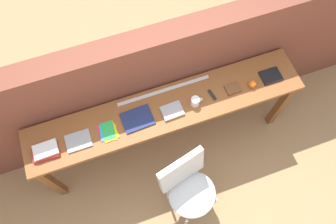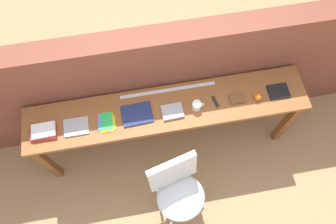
{
  "view_description": "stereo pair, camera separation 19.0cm",
  "coord_description": "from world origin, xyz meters",
  "px_view_note": "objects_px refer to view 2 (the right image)",
  "views": [
    {
      "loc": [
        -0.39,
        -0.84,
        3.46
      ],
      "look_at": [
        0.0,
        0.25,
        0.9
      ],
      "focal_mm": 35.0,
      "sensor_mm": 36.0,
      "label": 1
    },
    {
      "loc": [
        -0.2,
        -0.88,
        3.46
      ],
      "look_at": [
        0.0,
        0.25,
        0.9
      ],
      "focal_mm": 35.0,
      "sensor_mm": 36.0,
      "label": 2
    }
  ],
  "objects_px": {
    "magazine_cycling": "(76,127)",
    "book_open_centre": "(137,114)",
    "book_stack_leftmost": "(43,132)",
    "chair_white_moulded": "(178,189)",
    "mug": "(197,106)",
    "book_repair_rightmost": "(278,91)",
    "sports_ball_small": "(258,97)",
    "leather_journal_brown": "(237,98)",
    "multitool_folded": "(215,102)",
    "pamphlet_pile_colourful": "(106,122)"
  },
  "relations": [
    {
      "from": "chair_white_moulded",
      "to": "leather_journal_brown",
      "type": "bearing_deg",
      "value": 43.85
    },
    {
      "from": "book_open_centre",
      "to": "multitool_folded",
      "type": "height_order",
      "value": "same"
    },
    {
      "from": "chair_white_moulded",
      "to": "sports_ball_small",
      "type": "bearing_deg",
      "value": 35.91
    },
    {
      "from": "magazine_cycling",
      "to": "pamphlet_pile_colourful",
      "type": "bearing_deg",
      "value": -0.07
    },
    {
      "from": "magazine_cycling",
      "to": "mug",
      "type": "height_order",
      "value": "mug"
    },
    {
      "from": "book_stack_leftmost",
      "to": "mug",
      "type": "relative_size",
      "value": 2.0
    },
    {
      "from": "chair_white_moulded",
      "to": "book_open_centre",
      "type": "xyz_separation_m",
      "value": [
        -0.25,
        0.62,
        0.36
      ]
    },
    {
      "from": "book_stack_leftmost",
      "to": "leather_journal_brown",
      "type": "bearing_deg",
      "value": 0.74
    },
    {
      "from": "pamphlet_pile_colourful",
      "to": "book_repair_rightmost",
      "type": "height_order",
      "value": "book_repair_rightmost"
    },
    {
      "from": "book_stack_leftmost",
      "to": "book_repair_rightmost",
      "type": "distance_m",
      "value": 2.06
    },
    {
      "from": "pamphlet_pile_colourful",
      "to": "book_open_centre",
      "type": "relative_size",
      "value": 0.72
    },
    {
      "from": "mug",
      "to": "multitool_folded",
      "type": "height_order",
      "value": "mug"
    },
    {
      "from": "chair_white_moulded",
      "to": "book_stack_leftmost",
      "type": "relative_size",
      "value": 4.06
    },
    {
      "from": "book_stack_leftmost",
      "to": "mug",
      "type": "height_order",
      "value": "mug"
    },
    {
      "from": "magazine_cycling",
      "to": "mug",
      "type": "relative_size",
      "value": 1.9
    },
    {
      "from": "magazine_cycling",
      "to": "mug",
      "type": "distance_m",
      "value": 1.04
    },
    {
      "from": "pamphlet_pile_colourful",
      "to": "multitool_folded",
      "type": "distance_m",
      "value": 0.96
    },
    {
      "from": "book_stack_leftmost",
      "to": "sports_ball_small",
      "type": "height_order",
      "value": "sports_ball_small"
    },
    {
      "from": "book_stack_leftmost",
      "to": "book_open_centre",
      "type": "height_order",
      "value": "book_stack_leftmost"
    },
    {
      "from": "mug",
      "to": "book_repair_rightmost",
      "type": "distance_m",
      "value": 0.75
    },
    {
      "from": "chair_white_moulded",
      "to": "leather_journal_brown",
      "type": "height_order",
      "value": "leather_journal_brown"
    },
    {
      "from": "leather_journal_brown",
      "to": "book_repair_rightmost",
      "type": "relative_size",
      "value": 0.71
    },
    {
      "from": "mug",
      "to": "sports_ball_small",
      "type": "xyz_separation_m",
      "value": [
        0.54,
        -0.0,
        -0.01
      ]
    },
    {
      "from": "multitool_folded",
      "to": "book_repair_rightmost",
      "type": "bearing_deg",
      "value": -0.18
    },
    {
      "from": "mug",
      "to": "multitool_folded",
      "type": "bearing_deg",
      "value": 9.01
    },
    {
      "from": "magazine_cycling",
      "to": "book_repair_rightmost",
      "type": "xyz_separation_m",
      "value": [
        1.79,
        0.02,
        0.0
      ]
    },
    {
      "from": "chair_white_moulded",
      "to": "magazine_cycling",
      "type": "distance_m",
      "value": 1.04
    },
    {
      "from": "leather_journal_brown",
      "to": "book_stack_leftmost",
      "type": "bearing_deg",
      "value": 179.15
    },
    {
      "from": "leather_journal_brown",
      "to": "pamphlet_pile_colourful",
      "type": "bearing_deg",
      "value": 179.37
    },
    {
      "from": "chair_white_moulded",
      "to": "pamphlet_pile_colourful",
      "type": "relative_size",
      "value": 4.72
    },
    {
      "from": "book_open_centre",
      "to": "multitool_folded",
      "type": "distance_m",
      "value": 0.69
    },
    {
      "from": "multitool_folded",
      "to": "book_repair_rightmost",
      "type": "height_order",
      "value": "book_repair_rightmost"
    },
    {
      "from": "multitool_folded",
      "to": "mug",
      "type": "bearing_deg",
      "value": -170.99
    },
    {
      "from": "leather_journal_brown",
      "to": "book_repair_rightmost",
      "type": "height_order",
      "value": "leather_journal_brown"
    },
    {
      "from": "book_open_centre",
      "to": "leather_journal_brown",
      "type": "bearing_deg",
      "value": -3.1
    },
    {
      "from": "book_stack_leftmost",
      "to": "book_repair_rightmost",
      "type": "relative_size",
      "value": 1.2
    },
    {
      "from": "sports_ball_small",
      "to": "book_open_centre",
      "type": "bearing_deg",
      "value": 178.27
    },
    {
      "from": "book_stack_leftmost",
      "to": "magazine_cycling",
      "type": "xyz_separation_m",
      "value": [
        0.27,
        0.0,
        -0.02
      ]
    },
    {
      "from": "magazine_cycling",
      "to": "book_repair_rightmost",
      "type": "relative_size",
      "value": 1.14
    },
    {
      "from": "book_repair_rightmost",
      "to": "sports_ball_small",
      "type": "bearing_deg",
      "value": -171.23
    },
    {
      "from": "chair_white_moulded",
      "to": "sports_ball_small",
      "type": "distance_m",
      "value": 1.08
    },
    {
      "from": "magazine_cycling",
      "to": "pamphlet_pile_colourful",
      "type": "xyz_separation_m",
      "value": [
        0.25,
        -0.0,
        -0.0
      ]
    },
    {
      "from": "magazine_cycling",
      "to": "book_open_centre",
      "type": "relative_size",
      "value": 0.79
    },
    {
      "from": "book_open_centre",
      "to": "book_repair_rightmost",
      "type": "relative_size",
      "value": 1.44
    },
    {
      "from": "chair_white_moulded",
      "to": "magazine_cycling",
      "type": "height_order",
      "value": "magazine_cycling"
    },
    {
      "from": "book_repair_rightmost",
      "to": "mug",
      "type": "bearing_deg",
      "value": -177.51
    },
    {
      "from": "chair_white_moulded",
      "to": "book_repair_rightmost",
      "type": "height_order",
      "value": "book_repair_rightmost"
    },
    {
      "from": "mug",
      "to": "leather_journal_brown",
      "type": "relative_size",
      "value": 0.85
    },
    {
      "from": "leather_journal_brown",
      "to": "multitool_folded",
      "type": "bearing_deg",
      "value": 176.44
    },
    {
      "from": "sports_ball_small",
      "to": "book_repair_rightmost",
      "type": "relative_size",
      "value": 0.39
    }
  ]
}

